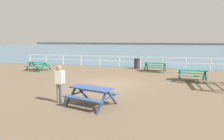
% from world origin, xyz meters
% --- Properties ---
extents(ground_plane, '(30.00, 24.00, 0.20)m').
position_xyz_m(ground_plane, '(0.00, 0.00, -0.10)').
color(ground_plane, brown).
extents(sea_band, '(142.00, 90.00, 0.01)m').
position_xyz_m(sea_band, '(0.00, 52.75, 0.00)').
color(sea_band, '#476B84').
rests_on(sea_band, ground).
extents(distant_shoreline, '(142.00, 6.00, 1.80)m').
position_xyz_m(distant_shoreline, '(0.00, 95.75, 0.00)').
color(distant_shoreline, '#4C4C47').
rests_on(distant_shoreline, ground).
extents(seaward_railing, '(23.07, 0.07, 1.08)m').
position_xyz_m(seaward_railing, '(-0.00, 7.75, 0.76)').
color(seaward_railing, white).
rests_on(seaward_railing, ground).
extents(picnic_table_near_left, '(2.13, 1.92, 0.80)m').
position_xyz_m(picnic_table_near_left, '(0.51, -4.20, 0.58)').
color(picnic_table_near_left, '#334C84').
rests_on(picnic_table_near_left, ground).
extents(picnic_table_mid_centre, '(1.84, 1.59, 0.80)m').
position_xyz_m(picnic_table_mid_centre, '(5.16, 2.17, 0.58)').
color(picnic_table_mid_centre, '#1E7A70').
rests_on(picnic_table_mid_centre, ground).
extents(picnic_table_far_left, '(2.00, 1.77, 0.80)m').
position_xyz_m(picnic_table_far_left, '(-7.49, 3.56, 0.58)').
color(picnic_table_far_left, '#1E7A70').
rests_on(picnic_table_far_left, ground).
extents(picnic_table_far_right, '(1.95, 1.71, 0.80)m').
position_xyz_m(picnic_table_far_right, '(2.57, 5.68, 0.58)').
color(picnic_table_far_right, '#286B47').
rests_on(picnic_table_far_right, ground).
extents(visitor, '(0.53, 0.23, 1.66)m').
position_xyz_m(visitor, '(-0.92, -4.23, 0.95)').
color(visitor, slate).
rests_on(visitor, ground).
extents(litter_bin, '(0.55, 0.55, 0.95)m').
position_xyz_m(litter_bin, '(0.82, 6.92, 0.48)').
color(litter_bin, '#2D2D33').
rests_on(litter_bin, ground).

